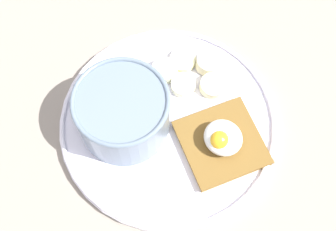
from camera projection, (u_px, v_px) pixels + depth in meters
The scene contains 10 objects.
ground_plane at pixel (168, 128), 61.43cm from camera, with size 120.00×120.00×2.00cm, color gray.
plate at pixel (168, 122), 59.79cm from camera, with size 27.72×27.72×1.60cm.
oatmeal_bowl at pixel (123, 112), 56.22cm from camera, with size 11.61×11.61×7.04cm.
toast_slice at pixel (221, 143), 57.74cm from camera, with size 12.51×12.51×1.15cm.
poached_egg at pixel (223, 138), 55.89cm from camera, with size 4.81×4.51×3.30cm.
banana_slice_front at pixel (183, 85), 61.03cm from camera, with size 4.61×4.60×1.36cm.
banana_slice_left at pixel (212, 86), 60.90cm from camera, with size 4.09×4.01×1.56cm.
banana_slice_back at pixel (183, 60), 62.69cm from camera, with size 4.16×4.21×1.22cm.
banana_slice_right at pixel (164, 70), 61.78cm from camera, with size 4.24×4.17×1.64cm.
banana_slice_inner at pixel (208, 63), 62.15cm from camera, with size 4.15×4.26×1.86cm.
Camera 1 is at (16.70, -16.41, 57.82)cm, focal length 50.00 mm.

